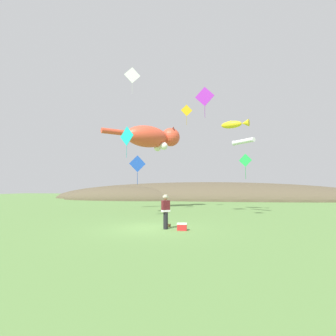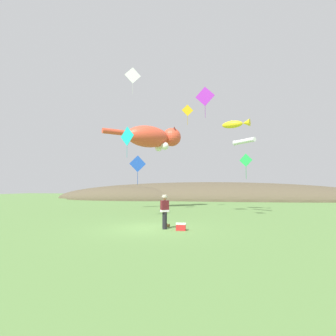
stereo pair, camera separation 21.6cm
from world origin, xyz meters
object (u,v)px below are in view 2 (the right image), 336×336
at_px(kite_giant_cat, 153,137).
at_px(kite_diamond_gold, 188,111).
at_px(kite_diamond_violet, 205,96).
at_px(kite_diamond_teal, 127,136).
at_px(kite_spool, 168,225).
at_px(kite_diamond_white, 133,76).
at_px(festival_attendant, 165,211).
at_px(kite_fish_windsock, 235,124).
at_px(kite_tube_streamer, 244,141).
at_px(picnic_cooler, 181,227).
at_px(kite_diamond_blue, 138,164).
at_px(kite_diamond_green, 246,160).

height_order(kite_giant_cat, kite_diamond_gold, kite_diamond_gold).
xyz_separation_m(kite_diamond_violet, kite_diamond_teal, (-5.85, -1.19, -3.06)).
height_order(kite_spool, kite_diamond_white, kite_diamond_white).
height_order(festival_attendant, kite_fish_windsock, kite_fish_windsock).
height_order(festival_attendant, kite_giant_cat, kite_giant_cat).
distance_m(kite_tube_streamer, kite_diamond_teal, 9.33).
height_order(kite_fish_windsock, kite_diamond_violet, kite_diamond_violet).
bearing_deg(kite_fish_windsock, kite_diamond_violet, -124.39).
bearing_deg(kite_tube_streamer, kite_giant_cat, 157.92).
height_order(kite_giant_cat, kite_diamond_teal, kite_giant_cat).
xyz_separation_m(festival_attendant, kite_diamond_teal, (-4.25, 5.22, 5.08)).
bearing_deg(picnic_cooler, kite_fish_windsock, 73.16).
height_order(kite_diamond_blue, kite_diamond_teal, kite_diamond_teal).
xyz_separation_m(picnic_cooler, kite_fish_windsock, (3.02, 9.98, 7.44)).
bearing_deg(kite_fish_windsock, kite_giant_cat, 164.95).
bearing_deg(kite_diamond_green, kite_diamond_violet, -174.67).
relative_size(kite_diamond_violet, kite_diamond_gold, 1.17).
distance_m(kite_diamond_white, kite_diamond_teal, 5.37).
bearing_deg(kite_diamond_blue, kite_giant_cat, 97.67).
relative_size(kite_tube_streamer, kite_diamond_violet, 0.75).
relative_size(kite_giant_cat, kite_diamond_green, 3.46).
xyz_separation_m(kite_diamond_green, kite_diamond_white, (-8.80, -0.36, 7.17)).
relative_size(kite_spool, kite_diamond_gold, 0.10).
relative_size(kite_giant_cat, kite_tube_streamer, 3.59).
bearing_deg(kite_diamond_blue, kite_diamond_teal, 149.00).
relative_size(kite_spool, kite_giant_cat, 0.03).
distance_m(kite_spool, kite_diamond_white, 13.28).
distance_m(picnic_cooler, kite_diamond_gold, 15.48).
relative_size(picnic_cooler, kite_diamond_white, 0.23).
bearing_deg(kite_diamond_white, kite_diamond_violet, 0.88).
height_order(picnic_cooler, kite_diamond_white, kite_diamond_white).
bearing_deg(kite_diamond_green, kite_diamond_gold, 134.57).
height_order(kite_diamond_violet, kite_diamond_blue, kite_diamond_violet).
bearing_deg(kite_giant_cat, kite_fish_windsock, -15.05).
distance_m(kite_giant_cat, kite_diamond_gold, 4.34).
distance_m(kite_tube_streamer, kite_diamond_gold, 7.29).
bearing_deg(kite_diamond_gold, kite_fish_windsock, -25.13).
relative_size(kite_spool, kite_tube_streamer, 0.11).
xyz_separation_m(kite_fish_windsock, kite_diamond_gold, (-4.51, 2.12, 2.11)).
bearing_deg(kite_diamond_green, kite_diamond_blue, -164.51).
relative_size(kite_tube_streamer, kite_diamond_teal, 0.76).
relative_size(kite_diamond_violet, kite_diamond_green, 1.28).
bearing_deg(festival_attendant, kite_diamond_teal, 129.13).
height_order(festival_attendant, kite_diamond_green, kite_diamond_green).
bearing_deg(kite_giant_cat, kite_spool, -69.71).
bearing_deg(kite_spool, kite_fish_windsock, 67.15).
relative_size(festival_attendant, kite_tube_streamer, 0.98).
relative_size(kite_diamond_green, kite_diamond_teal, 0.78).
xyz_separation_m(festival_attendant, kite_fish_windsock, (3.91, 9.78, 6.66)).
distance_m(kite_diamond_blue, kite_diamond_teal, 2.56).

